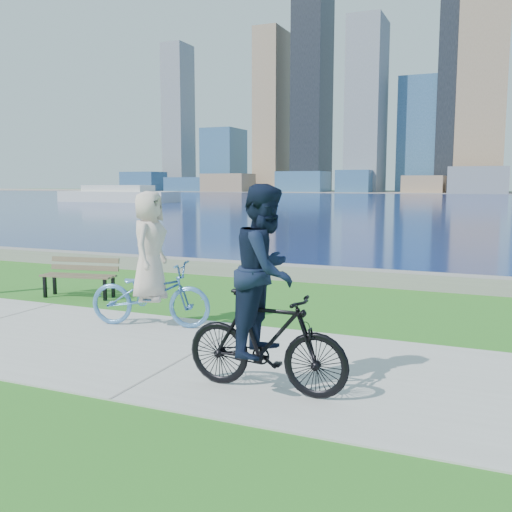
{
  "coord_description": "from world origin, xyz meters",
  "views": [
    {
      "loc": [
        3.72,
        -6.47,
        2.31
      ],
      "look_at": [
        0.04,
        2.1,
        1.1
      ],
      "focal_mm": 40.0,
      "sensor_mm": 36.0,
      "label": 1
    }
  ],
  "objects": [
    {
      "name": "bay_water",
      "position": [
        0.0,
        72.0,
        0.0
      ],
      "size": [
        320.0,
        131.0,
        0.01
      ],
      "primitive_type": "cube",
      "color": "#0D1D53",
      "rests_on": "ground"
    },
    {
      "name": "concrete_path",
      "position": [
        0.0,
        0.0,
        0.01
      ],
      "size": [
        80.0,
        3.5,
        0.02
      ],
      "primitive_type": "cube",
      "color": "#A8A8A2",
      "rests_on": "ground"
    },
    {
      "name": "seawall",
      "position": [
        0.0,
        6.2,
        0.17
      ],
      "size": [
        90.0,
        0.5,
        0.35
      ],
      "primitive_type": "cube",
      "color": "gray",
      "rests_on": "ground"
    },
    {
      "name": "far_shore",
      "position": [
        0.0,
        130.0,
        0.06
      ],
      "size": [
        320.0,
        30.0,
        0.12
      ],
      "primitive_type": "cube",
      "color": "gray",
      "rests_on": "ground"
    },
    {
      "name": "cyclist_man",
      "position": [
        1.43,
        -0.87,
        0.97
      ],
      "size": [
        0.69,
        1.87,
        2.27
      ],
      "rotation": [
        0.0,
        0.0,
        1.57
      ],
      "color": "black",
      "rests_on": "ground"
    },
    {
      "name": "ground",
      "position": [
        0.0,
        0.0,
        0.0
      ],
      "size": [
        320.0,
        320.0,
        0.0
      ],
      "primitive_type": "plane",
      "color": "#24681B",
      "rests_on": "ground"
    },
    {
      "name": "cyclist_woman",
      "position": [
        -1.35,
        1.07,
        0.82
      ],
      "size": [
        1.11,
        2.08,
        2.16
      ],
      "rotation": [
        0.0,
        0.0,
        1.79
      ],
      "color": "#5086C2",
      "rests_on": "ground"
    },
    {
      "name": "park_bench",
      "position": [
        -4.04,
        2.59,
        0.48
      ],
      "size": [
        1.58,
        0.77,
        0.78
      ],
      "rotation": [
        0.0,
        0.0,
        0.17
      ],
      "color": "black",
      "rests_on": "ground"
    },
    {
      "name": "ferry_near",
      "position": [
        -37.93,
        49.21,
        0.82
      ],
      "size": [
        14.58,
        4.17,
        1.98
      ],
      "color": "silver",
      "rests_on": "ground"
    },
    {
      "name": "city_skyline",
      "position": [
        3.46,
        129.49,
        22.59
      ],
      "size": [
        176.08,
        23.59,
        76.0
      ],
      "color": "navy",
      "rests_on": "ground"
    }
  ]
}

